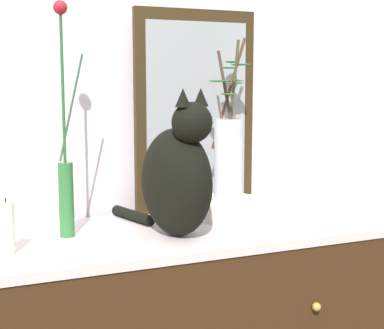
{
  "coord_description": "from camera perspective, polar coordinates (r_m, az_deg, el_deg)",
  "views": [
    {
      "loc": [
        -0.63,
        -1.48,
        1.28
      ],
      "look_at": [
        0.0,
        0.0,
        1.04
      ],
      "focal_mm": 54.36,
      "sensor_mm": 36.0,
      "label": 1
    }
  ],
  "objects": [
    {
      "name": "bowl_porcelain",
      "position": [
        1.77,
        3.49,
        -4.31
      ],
      "size": [
        0.22,
        0.22,
        0.06
      ],
      "primitive_type": "cylinder",
      "color": "white",
      "rests_on": "sideboard"
    },
    {
      "name": "cat_sitting",
      "position": [
        1.54,
        -1.47,
        -1.16
      ],
      "size": [
        0.21,
        0.43,
        0.39
      ],
      "color": "black",
      "rests_on": "sideboard"
    },
    {
      "name": "wall_back",
      "position": [
        1.9,
        -3.68,
        8.9
      ],
      "size": [
        4.4,
        0.08,
        2.6
      ],
      "primitive_type": "cube",
      "color": "silver",
      "rests_on": "ground_plane"
    },
    {
      "name": "mirror_leaning",
      "position": [
        1.85,
        0.35,
        5.22
      ],
      "size": [
        0.4,
        0.03,
        0.63
      ],
      "color": "#2F2210",
      "rests_on": "sideboard"
    },
    {
      "name": "candle_pillar",
      "position": [
        1.46,
        -17.69,
        -6.02
      ],
      "size": [
        0.04,
        0.04,
        0.14
      ],
      "color": "beige",
      "rests_on": "sideboard"
    },
    {
      "name": "vase_slim_green",
      "position": [
        1.56,
        -12.3,
        -0.46
      ],
      "size": [
        0.08,
        0.04,
        0.61
      ],
      "color": "#2D6C35",
      "rests_on": "sideboard"
    },
    {
      "name": "vase_glass_clear",
      "position": [
        1.74,
        3.56,
        1.22
      ],
      "size": [
        0.17,
        0.2,
        0.48
      ],
      "color": "silver",
      "rests_on": "bowl_porcelain"
    }
  ]
}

